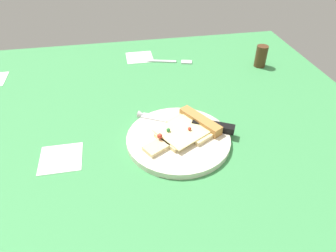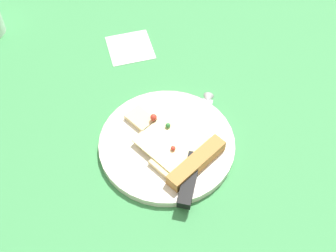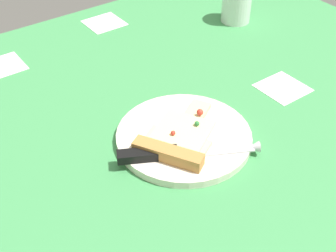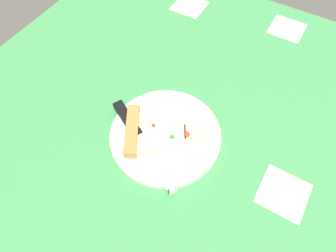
{
  "view_description": "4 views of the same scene",
  "coord_description": "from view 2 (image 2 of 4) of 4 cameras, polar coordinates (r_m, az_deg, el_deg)",
  "views": [
    {
      "loc": [
        5.23,
        55.02,
        46.41
      ],
      "look_at": [
        -4.9,
        1.26,
        4.31
      ],
      "focal_mm": 32.87,
      "sensor_mm": 36.0,
      "label": 1
    },
    {
      "loc": [
        -51.87,
        14.17,
        67.77
      ],
      "look_at": [
        -5.86,
        1.47,
        4.21
      ],
      "focal_mm": 49.44,
      "sensor_mm": 36.0,
      "label": 2
    },
    {
      "loc": [
        -45.3,
        -45.24,
        52.67
      ],
      "look_at": [
        -8.9,
        4.43,
        2.38
      ],
      "focal_mm": 48.39,
      "sensor_mm": 36.0,
      "label": 3
    },
    {
      "loc": [
        9.78,
        -25.64,
        55.55
      ],
      "look_at": [
        -7.26,
        3.31,
        2.72
      ],
      "focal_mm": 31.55,
      "sensor_mm": 36.0,
      "label": 4
    }
  ],
  "objects": [
    {
      "name": "ground_plane",
      "position": [
        0.88,
        -0.1,
        0.92
      ],
      "size": [
        120.07,
        120.07,
        3.0
      ],
      "color": "#3D8C4C",
      "rests_on": "ground"
    },
    {
      "name": "plate",
      "position": [
        0.81,
        -0.15,
        -2.28
      ],
      "size": [
        23.91,
        23.91,
        1.42
      ],
      "primitive_type": "cylinder",
      "color": "silver",
      "rests_on": "ground_plane"
    },
    {
      "name": "pizza_slice",
      "position": [
        0.79,
        1.19,
        -2.74
      ],
      "size": [
        18.98,
        15.42,
        2.52
      ],
      "rotation": [
        0.0,
        0.0,
        5.23
      ],
      "color": "beige",
      "rests_on": "plate"
    },
    {
      "name": "knife",
      "position": [
        0.79,
        3.29,
        -3.86
      ],
      "size": [
        22.16,
        13.16,
        2.45
      ],
      "rotation": [
        0.0,
        0.0,
        4.22
      ],
      "color": "silver",
      "rests_on": "plate"
    }
  ]
}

